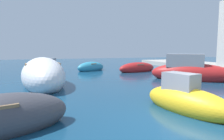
{
  "coord_description": "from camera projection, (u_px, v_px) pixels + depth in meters",
  "views": [
    {
      "loc": [
        -3.63,
        -3.93,
        2.08
      ],
      "look_at": [
        1.56,
        11.2,
        0.37
      ],
      "focal_mm": 30.94,
      "sensor_mm": 36.0,
      "label": 1
    }
  ],
  "objects": [
    {
      "name": "ground",
      "position": [
        194.0,
        129.0,
        5.09
      ],
      "size": [
        80.0,
        80.0,
        0.0
      ],
      "primitive_type": "plane",
      "color": "navy"
    },
    {
      "name": "moored_boat_0",
      "position": [
        91.0,
        67.0,
        19.01
      ],
      "size": [
        3.29,
        2.43,
        1.12
      ],
      "rotation": [
        0.0,
        0.0,
        3.58
      ],
      "color": "teal",
      "rests_on": "ground"
    },
    {
      "name": "moored_boat_1",
      "position": [
        190.0,
        72.0,
        13.18
      ],
      "size": [
        5.11,
        4.87,
        2.11
      ],
      "rotation": [
        0.0,
        0.0,
        5.54
      ],
      "color": "#B21E1E",
      "rests_on": "ground"
    },
    {
      "name": "moored_boat_2",
      "position": [
        43.0,
        75.0,
        11.19
      ],
      "size": [
        2.88,
        6.08,
        2.1
      ],
      "rotation": [
        0.0,
        0.0,
        1.66
      ],
      "color": "white",
      "rests_on": "ground"
    },
    {
      "name": "moored_boat_5",
      "position": [
        46.0,
        68.0,
        17.45
      ],
      "size": [
        3.67,
        2.9,
        1.54
      ],
      "rotation": [
        0.0,
        0.0,
        2.58
      ],
      "color": "#B21E1E",
      "rests_on": "ground"
    },
    {
      "name": "moored_boat_6",
      "position": [
        1.0,
        118.0,
        4.87
      ],
      "size": [
        3.65,
        2.29,
        1.25
      ],
      "rotation": [
        0.0,
        0.0,
        0.28
      ],
      "color": "#3F3F47",
      "rests_on": "ground"
    },
    {
      "name": "moored_boat_7",
      "position": [
        137.0,
        68.0,
        18.09
      ],
      "size": [
        4.07,
        1.99,
        1.14
      ],
      "rotation": [
        0.0,
        0.0,
        0.19
      ],
      "color": "#B21E1E",
      "rests_on": "ground"
    },
    {
      "name": "moored_boat_9",
      "position": [
        186.0,
        100.0,
        6.54
      ],
      "size": [
        1.96,
        3.47,
        1.52
      ],
      "rotation": [
        0.0,
        0.0,
        4.97
      ],
      "color": "gold",
      "rests_on": "ground"
    }
  ]
}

